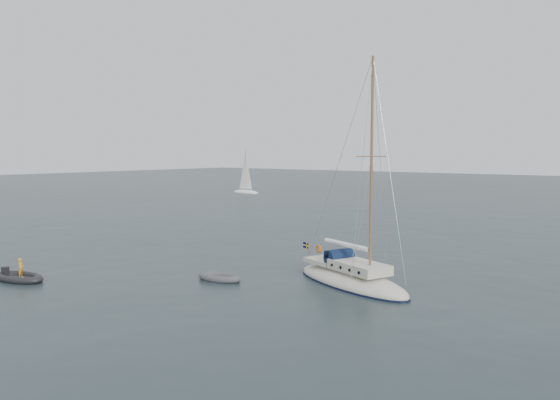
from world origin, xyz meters
The scene contains 5 objects.
ground centered at (0.00, 0.00, 0.00)m, with size 300.00×300.00×0.00m, color black.
sailboat centered at (2.51, 0.61, 0.94)m, with size 8.69×2.61×12.37m.
dinghy centered at (-3.78, -2.98, 0.17)m, with size 2.69×1.21×0.39m.
rib centered at (-12.53, -9.78, 0.20)m, with size 3.40×1.55×1.29m.
distant_yacht_a centered at (-44.71, 45.76, 3.29)m, with size 5.82×3.10×7.71m.
Camera 1 is at (17.02, -24.38, 7.13)m, focal length 35.00 mm.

